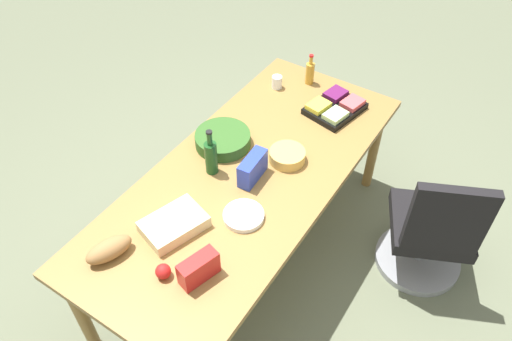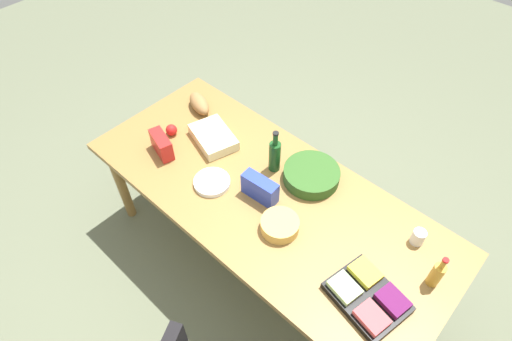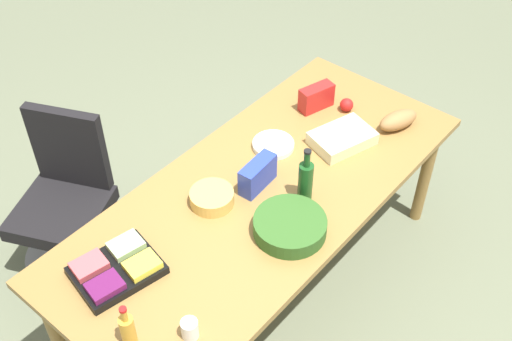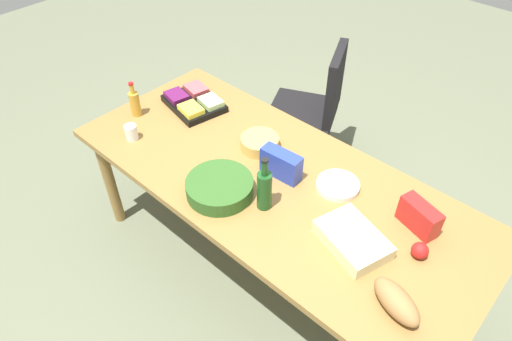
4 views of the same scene
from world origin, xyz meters
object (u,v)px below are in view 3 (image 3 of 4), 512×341
at_px(chip_bag_blue, 258,175).
at_px(salad_bowl, 290,226).
at_px(office_chair, 67,211).
at_px(paper_plate_stack, 273,145).
at_px(dressing_bottle, 128,329).
at_px(apple_red, 347,105).
at_px(sheet_cake, 342,138).
at_px(conference_table, 263,201).
at_px(chip_bowl, 212,198).
at_px(fruit_platter, 117,269).
at_px(chip_bag_red, 316,97).
at_px(paper_cup, 190,329).
at_px(bread_loaf, 398,120).
at_px(wine_bottle, 306,180).

relative_size(chip_bag_blue, salad_bowl, 0.65).
bearing_deg(office_chair, chip_bag_blue, 118.18).
xyz_separation_m(paper_plate_stack, dressing_bottle, (1.28, 0.30, 0.07)).
bearing_deg(salad_bowl, apple_red, -161.22).
distance_m(sheet_cake, paper_plate_stack, 0.37).
height_order(conference_table, apple_red, apple_red).
bearing_deg(office_chair, sheet_cake, 133.58).
distance_m(sheet_cake, chip_bowl, 0.80).
xyz_separation_m(chip_bag_blue, fruit_platter, (0.81, -0.12, -0.04)).
relative_size(chip_bag_red, paper_cup, 2.22).
xyz_separation_m(salad_bowl, paper_cup, (0.69, 0.03, 0.01)).
relative_size(bread_loaf, dressing_bottle, 1.07).
distance_m(salad_bowl, apple_red, 0.98).
relative_size(sheet_cake, wine_bottle, 1.06).
bearing_deg(wine_bottle, apple_red, -161.72).
xyz_separation_m(chip_bowl, paper_plate_stack, (-0.51, -0.03, -0.02)).
distance_m(chip_bag_blue, sheet_cake, 0.55).
bearing_deg(office_chair, paper_plate_stack, 133.20).
bearing_deg(salad_bowl, paper_cup, 2.71).
bearing_deg(conference_table, paper_cup, 20.15).
xyz_separation_m(salad_bowl, sheet_cake, (-0.67, -0.17, -0.00)).
xyz_separation_m(conference_table, chip_bowl, (0.22, -0.13, 0.11)).
bearing_deg(chip_bag_red, chip_bag_blue, 12.45).
bearing_deg(conference_table, paper_plate_stack, -150.08).
height_order(conference_table, paper_cup, paper_cup).
xyz_separation_m(office_chair, bread_loaf, (-1.36, 1.27, 0.47)).
bearing_deg(apple_red, chip_bag_blue, 0.46).
bearing_deg(wine_bottle, chip_bag_red, -148.23).
relative_size(apple_red, paper_plate_stack, 0.35).
xyz_separation_m(chip_bag_blue, dressing_bottle, (1.00, 0.18, 0.01)).
relative_size(salad_bowl, paper_cup, 3.77).
bearing_deg(paper_plate_stack, chip_bowl, 3.49).
height_order(salad_bowl, apple_red, salad_bowl).
height_order(sheet_cake, paper_plate_stack, sheet_cake).
bearing_deg(paper_cup, chip_bag_red, -162.00).
bearing_deg(apple_red, wine_bottle, 18.28).
relative_size(office_chair, salad_bowl, 2.79).
xyz_separation_m(paper_cup, bread_loaf, (-1.67, -0.05, 0.01)).
height_order(fruit_platter, paper_plate_stack, fruit_platter).
bearing_deg(office_chair, bread_loaf, 137.08).
relative_size(salad_bowl, wine_bottle, 1.12).
bearing_deg(conference_table, salad_bowl, 64.48).
xyz_separation_m(salad_bowl, fruit_platter, (0.67, -0.43, -0.01)).
xyz_separation_m(fruit_platter, paper_plate_stack, (-1.09, -0.01, -0.02)).
bearing_deg(office_chair, dressing_bottle, 67.45).
height_order(salad_bowl, paper_cup, paper_cup).
bearing_deg(sheet_cake, paper_cup, 8.54).
bearing_deg(chip_bag_red, office_chair, -33.87).
height_order(paper_cup, chip_bowl, paper_cup).
bearing_deg(salad_bowl, paper_plate_stack, -133.85).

